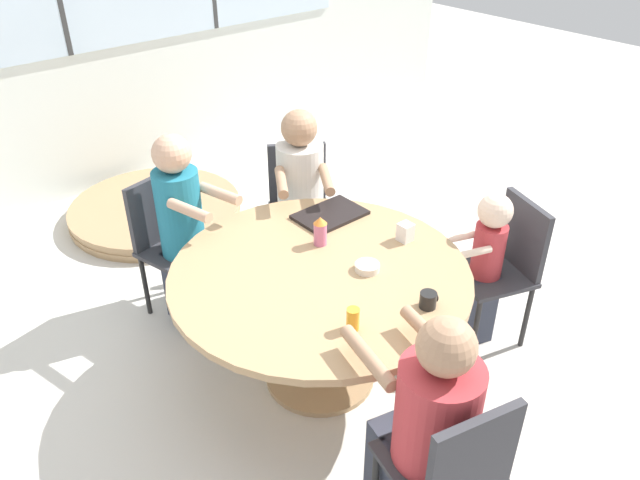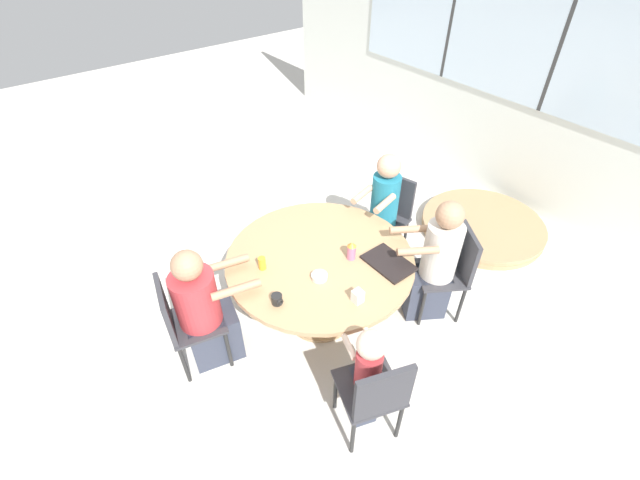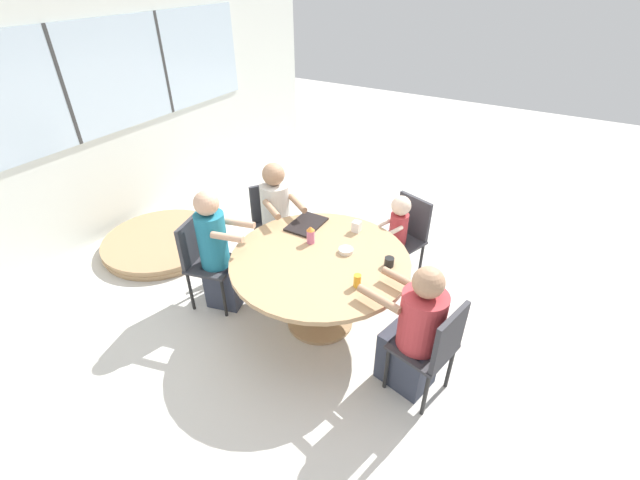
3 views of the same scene
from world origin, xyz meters
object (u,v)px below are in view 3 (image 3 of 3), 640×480
(bowl_white_shallow, at_px, (346,251))
(sippy_cup, at_px, (311,235))
(coffee_mug, at_px, (389,262))
(chair_for_toddler, at_px, (406,232))
(person_man_teal_shirt, at_px, (217,254))
(folded_table_stack, at_px, (163,242))
(chair_for_man_blue_shirt, at_px, (272,217))
(person_woman_green_shirt, at_px, (414,335))
(person_toddler, at_px, (396,240))
(chair_for_woman_green_shirt, at_px, (435,346))
(chair_for_man_teal_shirt, at_px, (202,255))
(person_man_blue_shirt, at_px, (278,223))
(juice_glass, at_px, (357,281))
(milk_carton_small, at_px, (357,227))

(bowl_white_shallow, bearing_deg, sippy_cup, 93.52)
(coffee_mug, bearing_deg, chair_for_toddler, 9.97)
(person_man_teal_shirt, height_order, folded_table_stack, person_man_teal_shirt)
(chair_for_toddler, distance_m, bowl_white_shallow, 0.93)
(chair_for_man_blue_shirt, distance_m, bowl_white_shallow, 1.19)
(person_woman_green_shirt, bearing_deg, chair_for_toddler, 36.85)
(chair_for_man_blue_shirt, bearing_deg, person_woman_green_shirt, 98.83)
(person_toddler, distance_m, bowl_white_shallow, 0.80)
(chair_for_man_blue_shirt, xyz_separation_m, person_woman_green_shirt, (-0.84, -1.87, -0.02))
(person_woman_green_shirt, xyz_separation_m, person_toddler, (1.15, 0.60, -0.02))
(sippy_cup, bearing_deg, chair_for_woman_green_shirt, -108.59)
(folded_table_stack, bearing_deg, chair_for_man_teal_shirt, -111.14)
(chair_for_man_blue_shirt, bearing_deg, person_toddler, 136.40)
(person_man_blue_shirt, height_order, coffee_mug, person_man_blue_shirt)
(chair_for_toddler, bearing_deg, juice_glass, 111.95)
(bowl_white_shallow, bearing_deg, juice_glass, -142.05)
(juice_glass, bearing_deg, folded_table_stack, 82.83)
(person_man_teal_shirt, bearing_deg, sippy_cup, 103.73)
(chair_for_man_blue_shirt, relative_size, person_man_blue_shirt, 0.74)
(person_man_blue_shirt, xyz_separation_m, person_toddler, (0.39, -1.14, -0.06))
(chair_for_woman_green_shirt, height_order, chair_for_man_blue_shirt, same)
(chair_for_man_teal_shirt, height_order, chair_for_toddler, same)
(chair_for_toddler, xyz_separation_m, juice_glass, (-1.23, -0.04, 0.25))
(milk_carton_small, bearing_deg, chair_for_toddler, -30.10)
(person_woman_green_shirt, bearing_deg, milk_carton_small, 62.20)
(chair_for_woman_green_shirt, xyz_separation_m, bowl_white_shallow, (0.45, 0.94, 0.21))
(person_man_teal_shirt, height_order, coffee_mug, person_man_teal_shirt)
(person_man_teal_shirt, xyz_separation_m, person_toddler, (1.15, -1.27, -0.08))
(person_man_blue_shirt, height_order, person_toddler, person_man_blue_shirt)
(bowl_white_shallow, xyz_separation_m, folded_table_stack, (-0.03, 2.34, -0.68))
(sippy_cup, bearing_deg, chair_for_toddler, -32.47)
(chair_for_toddler, distance_m, coffee_mug, 0.91)
(chair_for_man_blue_shirt, bearing_deg, chair_for_toddler, 141.58)
(sippy_cup, bearing_deg, person_man_blue_shirt, 59.48)
(chair_for_woman_green_shirt, relative_size, person_man_teal_shirt, 0.73)
(person_woman_green_shirt, height_order, milk_carton_small, person_woman_green_shirt)
(person_woman_green_shirt, relative_size, juice_glass, 10.59)
(person_man_blue_shirt, bearing_deg, bowl_white_shallow, 103.26)
(chair_for_man_blue_shirt, relative_size, person_man_teal_shirt, 0.73)
(chair_for_man_blue_shirt, distance_m, coffee_mug, 1.56)
(person_toddler, bearing_deg, folded_table_stack, 36.74)
(chair_for_man_teal_shirt, relative_size, chair_for_toddler, 1.00)
(juice_glass, height_order, bowl_white_shallow, juice_glass)
(chair_for_man_blue_shirt, relative_size, sippy_cup, 5.37)
(chair_for_woman_green_shirt, distance_m, chair_for_man_blue_shirt, 2.22)
(coffee_mug, bearing_deg, person_toddler, 15.71)
(chair_for_woman_green_shirt, relative_size, person_woman_green_shirt, 0.77)
(chair_for_man_blue_shirt, distance_m, person_toddler, 1.31)
(chair_for_woman_green_shirt, xyz_separation_m, person_man_blue_shirt, (0.80, 1.90, 0.02))
(bowl_white_shallow, bearing_deg, coffee_mug, -88.51)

